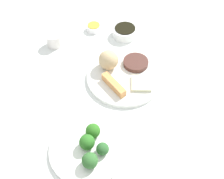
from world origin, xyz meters
TOP-DOWN VIEW (x-y plane):
  - tabletop at (0.00, 0.00)m, footprint 2.20×2.20m
  - main_plate at (0.02, 0.05)m, footprint 0.29×0.29m
  - rice_scoop at (-0.04, 0.00)m, footprint 0.08×0.08m
  - spring_roll at (0.07, -0.00)m, footprint 0.12×0.07m
  - crab_rangoon_wonton at (0.07, 0.10)m, footprint 0.09×0.09m
  - stir_fry_heap at (-0.03, 0.11)m, footprint 0.10×0.10m
  - broccoli_plate at (0.29, -0.13)m, footprint 0.24×0.24m
  - broccoli_floret_0 at (0.24, -0.10)m, footprint 0.05×0.05m
  - broccoli_floret_1 at (0.28, -0.12)m, footprint 0.05×0.05m
  - broccoli_floret_2 at (0.31, -0.08)m, footprint 0.04×0.04m
  - broccoli_floret_3 at (0.34, -0.12)m, footprint 0.05×0.05m
  - soy_sauce_bowl at (-0.23, 0.11)m, footprint 0.11×0.11m
  - soy_sauce_bowl_liquid at (-0.23, 0.11)m, footprint 0.09×0.09m
  - sauce_ramekin_hot_mustard at (-0.30, -0.02)m, footprint 0.07×0.07m
  - sauce_ramekin_hot_mustard_liquid at (-0.30, -0.02)m, footprint 0.05×0.05m
  - teacup at (-0.23, -0.20)m, footprint 0.07×0.07m

SIDE VIEW (x-z plane):
  - tabletop at x=0.00m, z-range 0.00..0.02m
  - broccoli_plate at x=0.29m, z-range 0.02..0.03m
  - main_plate at x=0.02m, z-range 0.02..0.04m
  - sauce_ramekin_hot_mustard at x=-0.30m, z-range 0.02..0.04m
  - soy_sauce_bowl at x=-0.23m, z-range 0.02..0.06m
  - crab_rangoon_wonton at x=0.07m, z-range 0.04..0.05m
  - stir_fry_heap at x=-0.03m, z-range 0.04..0.05m
  - sauce_ramekin_hot_mustard_liquid at x=-0.30m, z-range 0.04..0.05m
  - teacup at x=-0.23m, z-range 0.02..0.07m
  - spring_roll at x=0.07m, z-range 0.04..0.06m
  - broccoli_floret_2 at x=0.31m, z-range 0.03..0.07m
  - broccoli_floret_0 at x=0.24m, z-range 0.03..0.08m
  - broccoli_floret_3 at x=0.34m, z-range 0.03..0.08m
  - broccoli_floret_1 at x=0.28m, z-range 0.03..0.08m
  - soy_sauce_bowl_liquid at x=-0.23m, z-range 0.06..0.06m
  - rice_scoop at x=-0.04m, z-range 0.04..0.11m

